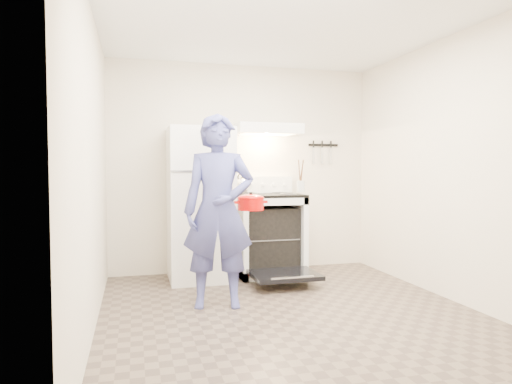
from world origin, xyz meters
TOP-DOWN VIEW (x-y plane):
  - floor at (0.00, 0.00)m, footprint 3.60×3.60m
  - back_wall at (0.00, 1.80)m, footprint 3.20×0.02m
  - refrigerator at (-0.58, 1.45)m, footprint 0.70×0.70m
  - stove_body at (0.23, 1.48)m, footprint 0.76×0.65m
  - cooktop at (0.23, 1.48)m, footprint 0.76×0.65m
  - backsplash at (0.23, 1.76)m, footprint 0.76×0.07m
  - oven_door at (0.23, 0.88)m, footprint 0.70×0.54m
  - oven_rack at (0.23, 1.48)m, footprint 0.60×0.52m
  - range_hood at (0.23, 1.55)m, footprint 0.76×0.50m
  - knife_strip at (1.05, 1.79)m, footprint 0.40×0.02m
  - pizza_stone at (0.32, 1.56)m, footprint 0.32×0.32m
  - tea_kettle at (-0.04, 1.70)m, footprint 0.20×0.17m
  - utensil_jar at (0.55, 1.25)m, footprint 0.11×0.11m
  - person at (-0.56, 0.38)m, footprint 0.69×0.52m
  - dutch_oven at (-0.17, 0.75)m, footprint 0.33×0.26m

SIDE VIEW (x-z plane):
  - floor at x=0.00m, z-range 0.00..0.00m
  - oven_door at x=0.23m, z-range 0.10..0.15m
  - oven_rack at x=0.23m, z-range 0.43..0.45m
  - pizza_stone at x=0.32m, z-range 0.45..0.46m
  - stove_body at x=0.23m, z-range 0.00..0.92m
  - refrigerator at x=-0.58m, z-range 0.00..1.70m
  - person at x=-0.56m, z-range 0.00..1.74m
  - dutch_oven at x=-0.17m, z-range 0.78..1.00m
  - cooktop at x=0.23m, z-range 0.92..0.95m
  - utensil_jar at x=0.55m, z-range 0.98..1.11m
  - backsplash at x=0.23m, z-range 0.95..1.15m
  - tea_kettle at x=-0.04m, z-range 0.95..1.20m
  - back_wall at x=0.00m, z-range 0.00..2.50m
  - knife_strip at x=1.05m, z-range 1.54..1.56m
  - range_hood at x=0.23m, z-range 1.65..1.77m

